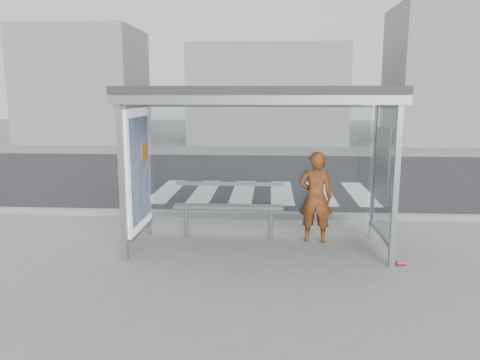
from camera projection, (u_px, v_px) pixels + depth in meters
The scene contains 11 objects.
ground at pixel (257, 248), 7.73m from camera, with size 80.00×80.00×0.00m, color slate.
road at pixel (264, 176), 14.60m from camera, with size 30.00×10.00×0.01m, color black.
curb at pixel (260, 215), 9.63m from camera, with size 30.00×0.18×0.12m, color gray.
crosswalk at pixel (262, 192), 12.14m from camera, with size 5.55×3.00×0.00m.
bus_shelter at pixel (235, 127), 7.46m from camera, with size 4.25×1.65×2.62m.
building_left at pixel (84, 85), 25.50m from camera, with size 6.00×5.00×6.00m, color gray.
building_center at pixel (267, 95), 24.95m from camera, with size 8.00×5.00×5.00m, color gray.
building_right at pixel (442, 75), 24.19m from camera, with size 5.00×5.00×7.00m, color gray.
person at pixel (315, 197), 7.94m from camera, with size 0.57×0.37×1.57m, color orange.
bench at pixel (228, 206), 8.14m from camera, with size 1.90×0.33×0.98m.
soda_can at pixel (401, 263), 6.92m from camera, with size 0.07×0.07×0.13m, color #CC3C77.
Camera 1 is at (0.20, -7.40, 2.50)m, focal length 35.00 mm.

